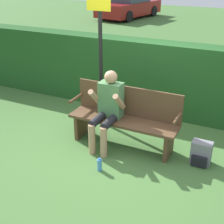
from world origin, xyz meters
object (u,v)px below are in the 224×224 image
Objects in this scene: backpack at (201,153)px; parked_car at (129,6)px; person_seated at (108,106)px; water_bottle at (100,165)px; signpost at (100,53)px; park_bench at (125,117)px.

parked_car is at bearing 117.24° from backpack.
person_seated is 3.52× the size of backpack.
signpost is at bearing 116.46° from water_bottle.
signpost is 0.53× the size of parked_car.
signpost reaches higher than water_bottle.
signpost reaches higher than park_bench.
park_bench is at bearing 30.85° from person_seated.
water_bottle is at bearing -147.16° from backpack.
person_seated is 0.98m from water_bottle.
water_bottle is 0.05× the size of parked_car.
water_bottle is 2.01m from signpost.
person_seated is 1.05m from signpost.
water_bottle is at bearing -73.09° from person_seated.
person_seated is at bearing 106.91° from water_bottle.
park_bench is 1.44× the size of person_seated.
park_bench is 0.97m from water_bottle.
person_seated reaches higher than water_bottle.
backpack is at bearing -1.22° from park_bench.
park_bench is 8.77× the size of water_bottle.
park_bench is 5.06× the size of backpack.
backpack is (1.29, -0.03, -0.34)m from park_bench.
backpack is at bearing 32.84° from water_bottle.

